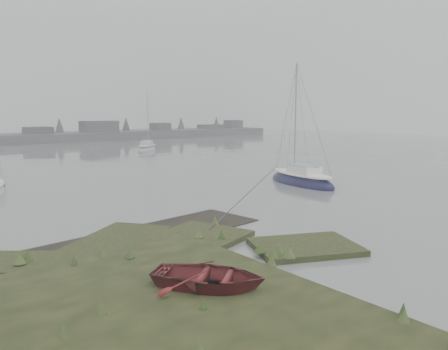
% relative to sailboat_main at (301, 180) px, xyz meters
% --- Properties ---
extents(ground, '(160.00, 160.00, 0.00)m').
position_rel_sailboat_main_xyz_m(ground, '(-11.08, 21.27, -0.26)').
color(ground, slate).
rests_on(ground, ground).
extents(far_shoreline, '(60.00, 8.00, 4.15)m').
position_rel_sailboat_main_xyz_m(far_shoreline, '(15.77, 53.16, 0.59)').
color(far_shoreline, '#4C4F51').
rests_on(far_shoreline, ground).
extents(sailboat_main, '(3.07, 6.28, 8.50)m').
position_rel_sailboat_main_xyz_m(sailboat_main, '(0.00, 0.00, 0.00)').
color(sailboat_main, black).
rests_on(sailboat_main, ground).
extents(sailboat_far_b, '(5.17, 5.46, 8.00)m').
position_rel_sailboat_main_xyz_m(sailboat_far_b, '(4.96, 29.09, -0.02)').
color(sailboat_far_b, '#A3A9AC').
rests_on(sailboat_far_b, ground).
extents(dinghy, '(3.45, 3.60, 0.61)m').
position_rel_sailboat_main_xyz_m(dinghy, '(-15.48, -10.16, 0.26)').
color(dinghy, maroon).
rests_on(dinghy, marsh_bank).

